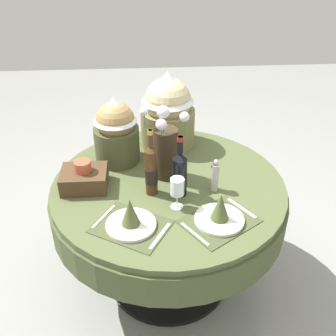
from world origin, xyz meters
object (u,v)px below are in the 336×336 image
flower_vase (166,149)px  wine_bottle_right (151,170)px  place_setting_left (131,219)px  place_setting_right (220,214)px  gift_tub_back_centre (168,108)px  wine_glass_right (177,187)px  wine_bottle_left (180,174)px  gift_tub_back_left (116,128)px  pepper_mill (215,176)px  woven_basket_side_left (84,178)px  dining_table (168,204)px

flower_vase → wine_bottle_right: bearing=-118.1°
place_setting_left → place_setting_right: 0.42m
flower_vase → gift_tub_back_centre: size_ratio=0.93×
place_setting_left → wine_glass_right: (0.23, 0.13, 0.07)m
place_setting_right → wine_bottle_right: wine_bottle_right is taller
place_setting_right → wine_bottle_left: bearing=126.2°
gift_tub_back_left → place_setting_right: bearing=-49.8°
place_setting_right → flower_vase: bearing=119.6°
place_setting_left → flower_vase: flower_vase is taller
wine_bottle_left → wine_bottle_right: wine_bottle_right is taller
wine_bottle_right → pepper_mill: (0.33, 0.01, -0.06)m
wine_glass_right → gift_tub_back_centre: gift_tub_back_centre is taller
wine_glass_right → pepper_mill: (0.21, 0.14, -0.03)m
pepper_mill → place_setting_left: bearing=-148.3°
place_setting_left → place_setting_right: (0.42, 0.01, 0.00)m
place_setting_right → wine_glass_right: bearing=147.4°
place_setting_left → gift_tub_back_centre: 0.84m
gift_tub_back_left → wine_bottle_right: bearing=-61.1°
woven_basket_side_left → wine_glass_right: bearing=-23.4°
dining_table → wine_glass_right: size_ratio=7.63×
place_setting_right → gift_tub_back_centre: bearing=104.3°
gift_tub_back_centre → wine_glass_right: bearing=-89.6°
pepper_mill → flower_vase: bearing=148.9°
wine_bottle_left → wine_bottle_right: bearing=171.9°
gift_tub_back_centre → place_setting_left: bearing=-105.9°
gift_tub_back_centre → woven_basket_side_left: (-0.48, -0.45, -0.19)m
place_setting_right → wine_bottle_right: size_ratio=1.14×
wine_glass_right → woven_basket_side_left: bearing=156.6°
place_setting_left → wine_bottle_right: bearing=68.0°
dining_table → pepper_mill: pepper_mill is taller
flower_vase → wine_bottle_right: (-0.08, -0.16, -0.03)m
wine_bottle_left → gift_tub_back_left: bearing=132.5°
place_setting_right → flower_vase: 0.49m
flower_vase → gift_tub_back_centre: gift_tub_back_centre is taller
wine_bottle_right → gift_tub_back_left: 0.40m
place_setting_right → gift_tub_back_left: bearing=130.2°
place_setting_left → wine_bottle_right: wine_bottle_right is taller
place_setting_left → woven_basket_side_left: (-0.25, 0.34, 0.01)m
wine_bottle_left → gift_tub_back_left: gift_tub_back_left is taller
gift_tub_back_left → gift_tub_back_centre: (0.31, 0.18, 0.04)m
woven_basket_side_left → place_setting_left: bearing=-53.7°
woven_basket_side_left → gift_tub_back_left: bearing=58.0°
wine_glass_right → gift_tub_back_centre: (-0.00, 0.65, 0.13)m
wine_bottle_left → wine_bottle_right: 0.15m
gift_tub_back_left → flower_vase: bearing=-34.7°
gift_tub_back_centre → place_setting_right: bearing=-75.7°
place_setting_left → gift_tub_back_left: gift_tub_back_left is taller
flower_vase → wine_bottle_right: size_ratio=1.18×
dining_table → wine_bottle_left: 0.29m
flower_vase → gift_tub_back_centre: 0.38m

